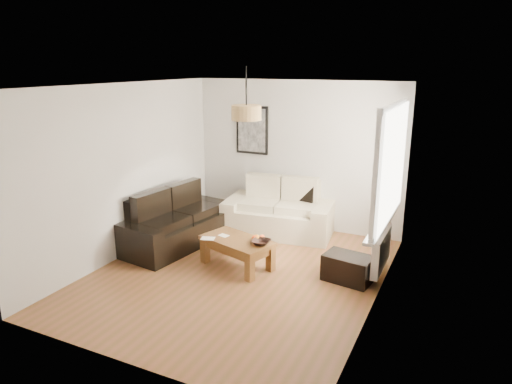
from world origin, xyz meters
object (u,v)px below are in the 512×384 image
at_px(coffee_table, 237,253).
at_px(loveseat_cream, 279,208).
at_px(sofa_leather, 176,219).
at_px(ottoman, 348,268).

bearing_deg(coffee_table, loveseat_cream, 89.76).
bearing_deg(coffee_table, sofa_leather, 164.58).
height_order(loveseat_cream, coffee_table, loveseat_cream).
bearing_deg(sofa_leather, loveseat_cream, -39.77).
xyz_separation_m(loveseat_cream, coffee_table, (-0.01, -1.56, -0.24)).
relative_size(loveseat_cream, ottoman, 2.86).
distance_m(sofa_leather, ottoman, 2.89).
xyz_separation_m(loveseat_cream, sofa_leather, (-1.31, -1.20, -0.03)).
height_order(loveseat_cream, ottoman, loveseat_cream).
distance_m(coffee_table, ottoman, 1.59).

